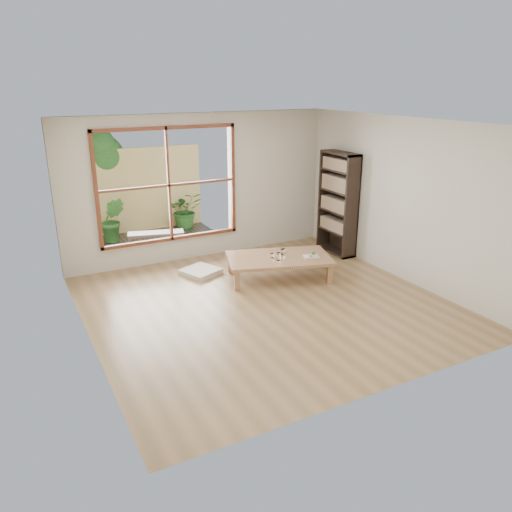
# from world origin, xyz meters

# --- Properties ---
(ground) EXTENTS (5.00, 5.00, 0.00)m
(ground) POSITION_xyz_m (0.00, 0.00, 0.00)
(ground) COLOR #A67E53
(ground) RESTS_ON ground
(low_table) EXTENTS (1.90, 1.42, 0.37)m
(low_table) POSITION_xyz_m (0.70, 0.81, 0.32)
(low_table) COLOR tan
(low_table) RESTS_ON ground
(floor_cushion) EXTENTS (0.72, 0.72, 0.08)m
(floor_cushion) POSITION_xyz_m (-0.39, 1.58, 0.04)
(floor_cushion) COLOR silver
(floor_cushion) RESTS_ON ground
(bookshelf) EXTENTS (0.30, 0.86, 1.90)m
(bookshelf) POSITION_xyz_m (2.33, 1.43, 0.95)
(bookshelf) COLOR black
(bookshelf) RESTS_ON ground
(glass_tall) EXTENTS (0.07, 0.07, 0.13)m
(glass_tall) POSITION_xyz_m (0.61, 0.67, 0.43)
(glass_tall) COLOR silver
(glass_tall) RESTS_ON low_table
(glass_mid) EXTENTS (0.07, 0.07, 0.09)m
(glass_mid) POSITION_xyz_m (0.80, 0.87, 0.42)
(glass_mid) COLOR silver
(glass_mid) RESTS_ON low_table
(glass_short) EXTENTS (0.06, 0.06, 0.08)m
(glass_short) POSITION_xyz_m (0.85, 0.92, 0.41)
(glass_short) COLOR silver
(glass_short) RESTS_ON low_table
(glass_small) EXTENTS (0.06, 0.06, 0.08)m
(glass_small) POSITION_xyz_m (0.57, 0.82, 0.41)
(glass_small) COLOR silver
(glass_small) RESTS_ON low_table
(food_tray) EXTENTS (0.29, 0.25, 0.08)m
(food_tray) POSITION_xyz_m (1.18, 0.56, 0.39)
(food_tray) COLOR white
(food_tray) RESTS_ON low_table
(deck) EXTENTS (2.80, 2.00, 0.05)m
(deck) POSITION_xyz_m (-0.60, 3.56, 0.00)
(deck) COLOR #312A24
(deck) RESTS_ON ground
(garden_bench) EXTENTS (1.10, 0.57, 0.33)m
(garden_bench) POSITION_xyz_m (-0.68, 3.15, 0.30)
(garden_bench) COLOR black
(garden_bench) RESTS_ON deck
(bamboo_fence) EXTENTS (2.80, 0.06, 1.80)m
(bamboo_fence) POSITION_xyz_m (-0.60, 4.56, 0.90)
(bamboo_fence) COLOR #D6C66E
(bamboo_fence) RESTS_ON ground
(shrub_right) EXTENTS (0.76, 0.68, 0.80)m
(shrub_right) POSITION_xyz_m (0.35, 4.30, 0.42)
(shrub_right) COLOR #286023
(shrub_right) RESTS_ON deck
(shrub_left) EXTENTS (0.58, 0.52, 0.90)m
(shrub_left) POSITION_xyz_m (-1.29, 4.02, 0.48)
(shrub_left) COLOR #286023
(shrub_left) RESTS_ON deck
(garden_tree) EXTENTS (1.04, 0.85, 2.22)m
(garden_tree) POSITION_xyz_m (-1.28, 4.86, 1.63)
(garden_tree) COLOR #4C3D2D
(garden_tree) RESTS_ON ground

